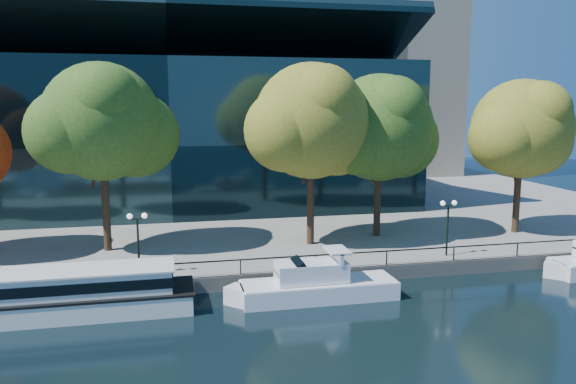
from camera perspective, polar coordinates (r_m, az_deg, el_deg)
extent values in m
plane|color=black|center=(33.87, -4.06, -11.55)|extent=(160.00, 160.00, 0.00)
cube|color=slate|center=(68.98, -8.51, -0.53)|extent=(90.00, 67.00, 1.00)
cube|color=#47443F|center=(36.56, -4.78, -9.15)|extent=(90.00, 0.25, 1.00)
cube|color=black|center=(36.32, -4.85, -6.88)|extent=(88.20, 0.08, 0.08)
cube|color=black|center=(36.46, -4.84, -7.64)|extent=(0.07, 0.07, 0.90)
cube|color=black|center=(63.50, -12.00, 5.36)|extent=(50.00, 24.00, 16.00)
cube|color=black|center=(59.64, -12.27, 14.26)|extent=(50.00, 17.14, 7.86)
cube|color=silver|center=(34.86, -22.39, -10.60)|extent=(15.02, 3.65, 1.18)
cube|color=black|center=(34.66, -22.45, -9.65)|extent=(15.32, 3.72, 0.13)
cube|color=silver|center=(34.37, -21.63, -8.57)|extent=(11.71, 2.99, 1.29)
cube|color=black|center=(34.35, -21.64, -8.49)|extent=(11.86, 3.06, 0.59)
cube|color=silver|center=(34.17, -21.70, -7.46)|extent=(12.01, 3.14, 0.11)
cube|color=white|center=(34.94, 3.13, -9.93)|extent=(9.57, 2.73, 1.09)
cube|color=white|center=(34.03, -4.79, -10.48)|extent=(2.09, 2.09, 1.09)
cube|color=white|center=(34.76, 3.14, -9.05)|extent=(9.38, 2.68, 0.07)
cube|color=white|center=(34.44, 2.38, -8.06)|extent=(4.31, 2.05, 1.18)
cube|color=black|center=(34.13, 0.34, -8.05)|extent=(1.88, 1.97, 1.49)
cube|color=white|center=(34.63, 5.00, -6.49)|extent=(0.23, 2.13, 0.73)
cube|color=white|center=(34.53, 5.01, -5.91)|extent=(1.28, 2.13, 0.14)
cube|color=white|center=(43.06, 25.70, -7.16)|extent=(1.99, 1.99, 1.08)
cylinder|color=black|center=(43.52, -18.04, -0.75)|extent=(0.56, 0.56, 7.64)
cylinder|color=black|center=(43.28, -17.55, 3.23)|extent=(1.21, 1.83, 3.82)
cylinder|color=black|center=(42.91, -18.79, 2.75)|extent=(1.11, 1.26, 3.41)
sphere|color=#294A17|center=(42.96, -18.42, 6.80)|extent=(8.57, 8.57, 8.57)
sphere|color=#294A17|center=(44.11, -15.12, 5.60)|extent=(6.43, 6.43, 6.43)
sphere|color=#294A17|center=(42.41, -21.39, 5.74)|extent=(6.00, 6.00, 6.00)
sphere|color=#294A17|center=(41.19, -18.17, 8.82)|extent=(5.14, 5.14, 5.14)
cylinder|color=black|center=(43.29, 2.31, -0.37)|extent=(0.56, 0.56, 7.63)
cylinder|color=black|center=(43.22, 2.91, 3.62)|extent=(1.21, 1.83, 3.81)
cylinder|color=black|center=(42.53, 1.92, 3.17)|extent=(1.11, 1.26, 3.41)
sphere|color=#64651A|center=(42.72, 2.36, 7.23)|extent=(8.77, 8.77, 8.77)
sphere|color=#64651A|center=(44.70, 4.93, 5.88)|extent=(6.58, 6.58, 6.58)
sphere|color=#64651A|center=(41.39, -0.29, 6.26)|extent=(6.14, 6.14, 6.14)
sphere|color=#64651A|center=(41.12, 3.60, 9.28)|extent=(5.26, 5.26, 5.26)
cylinder|color=black|center=(46.64, 9.08, -0.10)|extent=(0.56, 0.56, 7.12)
cylinder|color=black|center=(46.65, 9.64, 3.35)|extent=(1.15, 1.73, 3.57)
cylinder|color=black|center=(45.89, 8.83, 2.96)|extent=(1.06, 1.19, 3.19)
sphere|color=#294A17|center=(46.10, 9.24, 6.47)|extent=(8.63, 8.63, 8.63)
sphere|color=#294A17|center=(48.26, 11.27, 5.24)|extent=(6.47, 6.47, 6.47)
sphere|color=#294A17|center=(44.57, 7.04, 5.60)|extent=(6.04, 6.04, 6.04)
sphere|color=#294A17|center=(44.63, 10.63, 8.29)|extent=(5.18, 5.18, 5.18)
cylinder|color=black|center=(51.14, 22.27, 0.06)|extent=(0.56, 0.56, 6.99)
cylinder|color=black|center=(51.26, 22.79, 3.15)|extent=(1.13, 1.70, 3.50)
cylinder|color=black|center=(50.36, 22.26, 2.80)|extent=(1.04, 1.18, 3.13)
sphere|color=#64651A|center=(50.64, 22.62, 5.93)|extent=(8.21, 8.21, 8.21)
sphere|color=#64651A|center=(53.01, 23.80, 4.85)|extent=(6.16, 6.16, 6.16)
sphere|color=#64651A|center=(48.84, 21.15, 5.20)|extent=(5.75, 5.75, 5.75)
sphere|color=#64651A|center=(49.50, 24.21, 7.44)|extent=(4.93, 4.93, 4.93)
cylinder|color=black|center=(37.07, -14.96, -5.47)|extent=(0.14, 0.14, 3.60)
cube|color=black|center=(36.66, -15.07, -2.67)|extent=(0.90, 0.06, 0.06)
sphere|color=white|center=(36.64, -15.79, -2.39)|extent=(0.36, 0.36, 0.36)
sphere|color=white|center=(36.60, -14.38, -2.34)|extent=(0.36, 0.36, 0.36)
cylinder|color=black|center=(41.90, 15.88, -3.84)|extent=(0.14, 0.14, 3.60)
cube|color=black|center=(41.54, 15.99, -1.35)|extent=(0.90, 0.06, 0.06)
sphere|color=white|center=(41.29, 15.45, -1.10)|extent=(0.36, 0.36, 0.36)
sphere|color=white|center=(41.72, 16.55, -1.05)|extent=(0.36, 0.36, 0.36)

